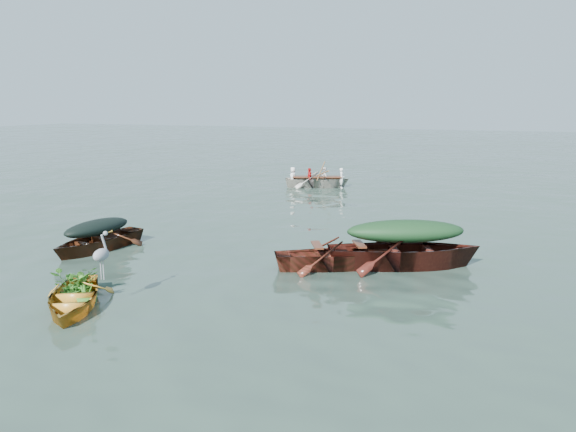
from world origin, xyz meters
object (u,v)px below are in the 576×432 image
(yellow_dinghy, at_px, (74,308))
(green_tarp_boat, at_px, (404,267))
(rowed_boat, at_px, (317,187))
(dark_covered_boat, at_px, (99,250))
(open_wooden_boat, at_px, (338,268))
(heron, at_px, (102,262))

(yellow_dinghy, bearing_deg, green_tarp_boat, 11.49)
(rowed_boat, bearing_deg, dark_covered_boat, 151.52)
(yellow_dinghy, bearing_deg, open_wooden_boat, 16.55)
(open_wooden_boat, xyz_separation_m, rowed_boat, (-4.44, 11.84, 0.00))
(dark_covered_boat, height_order, rowed_boat, rowed_boat)
(open_wooden_boat, height_order, heron, heron)
(dark_covered_boat, height_order, heron, heron)
(green_tarp_boat, height_order, heron, heron)
(open_wooden_boat, height_order, rowed_boat, rowed_boat)
(open_wooden_boat, relative_size, rowed_boat, 1.01)
(green_tarp_boat, distance_m, open_wooden_boat, 1.56)
(green_tarp_boat, distance_m, heron, 6.75)
(yellow_dinghy, bearing_deg, dark_covered_boat, 92.35)
(dark_covered_boat, bearing_deg, open_wooden_boat, 15.46)
(green_tarp_boat, relative_size, rowed_boat, 1.23)
(green_tarp_boat, bearing_deg, heron, 109.66)
(green_tarp_boat, relative_size, open_wooden_boat, 1.22)
(rowed_boat, bearing_deg, yellow_dinghy, 161.85)
(green_tarp_boat, bearing_deg, yellow_dinghy, 109.14)
(open_wooden_boat, bearing_deg, rowed_boat, -6.51)
(open_wooden_boat, bearing_deg, dark_covered_boat, 69.36)
(dark_covered_boat, bearing_deg, heron, -39.92)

